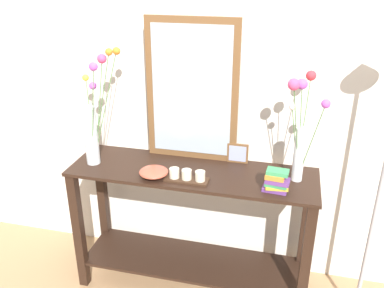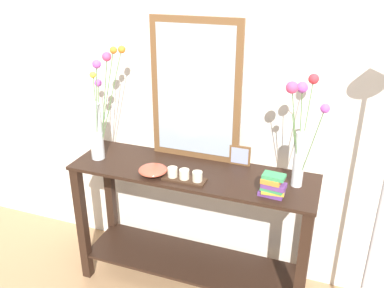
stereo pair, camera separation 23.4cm
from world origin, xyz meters
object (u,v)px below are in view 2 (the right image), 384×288
(mirror_leaning, at_px, (195,91))
(candle_tray, at_px, (185,176))
(picture_frame_small, at_px, (240,155))
(tall_vase_left, at_px, (98,119))
(book_stack, at_px, (273,186))
(vase_right, at_px, (301,134))
(decorative_bowl, at_px, (153,170))
(console_table, at_px, (192,219))

(mirror_leaning, distance_m, candle_tray, 0.51)
(picture_frame_small, bearing_deg, candle_tray, -128.73)
(mirror_leaning, height_order, tall_vase_left, mirror_leaning)
(tall_vase_left, xyz_separation_m, candle_tray, (0.59, -0.09, -0.23))
(mirror_leaning, bearing_deg, book_stack, -29.42)
(vase_right, bearing_deg, decorative_bowl, -168.77)
(picture_frame_small, height_order, book_stack, book_stack)
(decorative_bowl, bearing_deg, mirror_leaning, 64.31)
(vase_right, bearing_deg, picture_frame_small, 158.11)
(console_table, xyz_separation_m, vase_right, (0.59, 0.03, 0.64))
(mirror_leaning, relative_size, candle_tray, 3.49)
(picture_frame_small, bearing_deg, vase_right, -21.89)
(candle_tray, bearing_deg, picture_frame_small, 51.27)
(tall_vase_left, bearing_deg, vase_right, 3.22)
(tall_vase_left, distance_m, decorative_bowl, 0.47)
(vase_right, relative_size, decorative_bowl, 3.60)
(decorative_bowl, relative_size, book_stack, 1.16)
(tall_vase_left, height_order, picture_frame_small, tall_vase_left)
(picture_frame_small, bearing_deg, decorative_bowl, -145.82)
(candle_tray, bearing_deg, mirror_leaning, 99.11)
(decorative_bowl, bearing_deg, console_table, 32.23)
(decorative_bowl, bearing_deg, book_stack, 0.32)
(vase_right, height_order, candle_tray, vase_right)
(mirror_leaning, bearing_deg, candle_tray, -80.89)
(console_table, height_order, tall_vase_left, tall_vase_left)
(vase_right, relative_size, candle_tray, 2.45)
(tall_vase_left, xyz_separation_m, book_stack, (1.08, -0.09, -0.20))
(console_table, bearing_deg, picture_frame_small, 35.68)
(tall_vase_left, xyz_separation_m, vase_right, (1.18, 0.07, 0.04))
(mirror_leaning, relative_size, book_stack, 5.92)
(tall_vase_left, relative_size, decorative_bowl, 4.14)
(console_table, xyz_separation_m, decorative_bowl, (-0.19, -0.12, 0.37))
(picture_frame_small, height_order, decorative_bowl, picture_frame_small)
(console_table, distance_m, decorative_bowl, 0.43)
(console_table, relative_size, candle_tray, 5.94)
(vase_right, bearing_deg, candle_tray, -164.98)
(decorative_bowl, bearing_deg, tall_vase_left, 167.32)
(candle_tray, distance_m, picture_frame_small, 0.38)
(decorative_bowl, distance_m, book_stack, 0.68)
(mirror_leaning, xyz_separation_m, vase_right, (0.64, -0.15, -0.12))
(mirror_leaning, bearing_deg, picture_frame_small, -2.08)
(picture_frame_small, xyz_separation_m, book_stack, (0.25, -0.29, -0.00))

